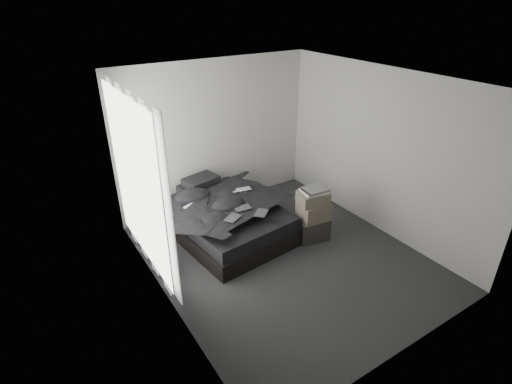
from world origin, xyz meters
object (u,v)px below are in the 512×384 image
side_stand (193,224)px  box_lower (311,228)px  bed (226,227)px  laptop (242,187)px

side_stand → box_lower: 1.87m
side_stand → box_lower: side_stand is taller
side_stand → box_lower: size_ratio=1.28×
bed → side_stand: (-0.53, 0.11, 0.17)m
box_lower → side_stand: bearing=150.0°
bed → laptop: bearing=7.5°
laptop → side_stand: laptop is taller
bed → laptop: (0.36, 0.09, 0.59)m
laptop → bed: bearing=-154.5°
bed → box_lower: (1.09, -0.82, 0.04)m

